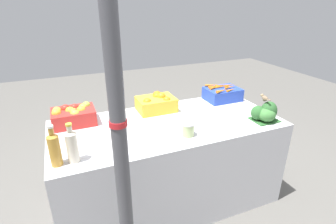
{
  "coord_description": "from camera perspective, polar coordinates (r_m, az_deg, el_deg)",
  "views": [
    {
      "loc": [
        -0.78,
        -1.87,
        1.8
      ],
      "look_at": [
        0.0,
        0.0,
        0.92
      ],
      "focal_mm": 28.0,
      "sensor_mm": 36.0,
      "label": 1
    }
  ],
  "objects": [
    {
      "name": "ground_plane",
      "position": [
        2.7,
        0.0,
        -18.13
      ],
      "size": [
        10.0,
        10.0,
        0.0
      ],
      "primitive_type": "plane",
      "color": "#605E59"
    },
    {
      "name": "market_table",
      "position": [
        2.45,
        0.0,
        -10.97
      ],
      "size": [
        1.94,
        0.89,
        0.82
      ],
      "primitive_type": "cube",
      "color": "silver",
      "rests_on": "ground_plane"
    },
    {
      "name": "support_pole",
      "position": [
        1.34,
        -10.46,
        -6.63
      ],
      "size": [
        0.09,
        0.09,
        2.26
      ],
      "color": "#4C4C51",
      "rests_on": "ground_plane"
    },
    {
      "name": "apple_crate",
      "position": [
        2.34,
        -19.88,
        -0.61
      ],
      "size": [
        0.35,
        0.26,
        0.16
      ],
      "color": "red",
      "rests_on": "market_table"
    },
    {
      "name": "broccoli_pile",
      "position": [
        2.39,
        20.44,
        -0.19
      ],
      "size": [
        0.23,
        0.2,
        0.18
      ],
      "color": "#2D602D",
      "rests_on": "market_table"
    },
    {
      "name": "pickle_jar",
      "position": [
        2.02,
        4.38,
        -3.76
      ],
      "size": [
        0.1,
        0.1,
        0.11
      ],
      "color": "#B2C684",
      "rests_on": "market_table"
    },
    {
      "name": "juice_bottle_amber",
      "position": [
        1.79,
        -23.49,
        -7.32
      ],
      "size": [
        0.07,
        0.07,
        0.28
      ],
      "color": "gold",
      "rests_on": "market_table"
    },
    {
      "name": "carrot_crate",
      "position": [
        2.79,
        11.75,
        3.93
      ],
      "size": [
        0.35,
        0.26,
        0.16
      ],
      "color": "#2847B7",
      "rests_on": "market_table"
    },
    {
      "name": "orange_crate",
      "position": [
        2.47,
        -2.57,
        1.96
      ],
      "size": [
        0.35,
        0.26,
        0.17
      ],
      "color": "gold",
      "rests_on": "market_table"
    },
    {
      "name": "juice_bottle_cloudy",
      "position": [
        1.79,
        -20.16,
        -6.88
      ],
      "size": [
        0.07,
        0.07,
        0.27
      ],
      "color": "beige",
      "rests_on": "market_table"
    },
    {
      "name": "sparrow_bird",
      "position": [
        2.37,
        20.27,
        2.94
      ],
      "size": [
        0.05,
        0.14,
        0.05
      ],
      "rotation": [
        0.0,
        0.0,
        1.44
      ],
      "color": "#4C3D2D",
      "rests_on": "broccoli_pile"
    }
  ]
}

